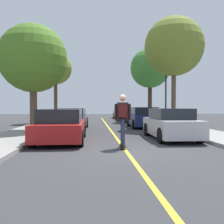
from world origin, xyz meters
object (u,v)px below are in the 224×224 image
Objects in this scene: parked_car_left_nearest at (61,126)px; street_tree_right_nearest at (174,47)px; streetlamp at (166,80)px; street_tree_left_nearest at (33,59)px; parked_car_left_near at (72,119)px; skateboarder at (123,116)px; parked_car_right_far at (129,115)px; parked_car_right_near at (143,117)px; street_tree_right_near at (150,68)px; skateboard at (123,146)px; parked_car_right_nearest at (170,124)px; street_tree_left_near at (55,69)px; parked_car_right_farthest at (121,113)px.

street_tree_right_nearest is (6.85, 5.92, 4.88)m from parked_car_left_nearest.
street_tree_left_nearest is at bearing -157.80° from streetlamp.
parked_car_left_nearest is at bearing -90.00° from parked_car_left_near.
parked_car_right_far is at bearing 80.70° from skateboarder.
skateboarder is (-4.46, -7.82, -4.42)m from street_tree_right_nearest.
street_tree_left_nearest is at bearing -124.96° from parked_car_right_far.
street_tree_right_near is at bearing 72.44° from parked_car_right_near.
street_tree_left_nearest reaches higher than streetlamp.
parked_car_left_near is at bearing 90.00° from parked_car_left_nearest.
street_tree_right_near is 1.22× the size of streetlamp.
parked_car_right_nearest is at bearing 43.10° from skateboard.
street_tree_left_near is at bearing 143.91° from parked_car_right_near.
parked_car_right_far is (4.87, 7.67, -0.01)m from parked_car_left_near.
skateboarder is (2.39, -7.51, 0.46)m from parked_car_left_near.
parked_car_right_far is at bearing 90.00° from parked_car_right_near.
parked_car_left_near is at bearing 133.40° from parked_car_right_nearest.
parked_car_right_near is at bearing 12.29° from parked_car_left_near.
street_tree_left_near is at bearing 90.00° from street_tree_left_nearest.
street_tree_right_nearest reaches higher than parked_car_right_near.
parked_car_left_nearest is at bearing -133.45° from streetlamp.
skateboarder reaches higher than parked_car_right_nearest.
parked_car_left_nearest is at bearing -139.17° from street_tree_right_nearest.
street_tree_right_near reaches higher than skateboarder.
street_tree_right_nearest reaches higher than parked_car_right_farthest.
parked_car_right_far is at bearing 90.00° from parked_car_right_nearest.
parked_car_right_nearest is 7.58m from street_tree_right_nearest.
parked_car_right_farthest is 15.14m from street_tree_right_nearest.
parked_car_right_near is 13.45m from parked_car_right_farthest.
parked_car_left_near is at bearing -177.41° from street_tree_right_nearest.
street_tree_right_nearest is at bearing 15.42° from street_tree_left_nearest.
street_tree_right_nearest is 2.42m from streetlamp.
parked_car_right_far is 8.18m from street_tree_left_near.
skateboarder is (-4.24, -8.90, -2.27)m from streetlamp.
street_tree_left_nearest is (-1.97, 3.48, 3.46)m from parked_car_left_nearest.
streetlamp is 10.37m from skateboard.
parked_car_right_farthest is at bearing 90.01° from parked_car_right_far.
parked_car_left_nearest is 1.03× the size of parked_car_right_nearest.
parked_car_left_near is at bearing -167.71° from parked_car_right_near.
street_tree_right_nearest is at bearing -75.00° from parked_car_right_far.
parked_car_right_near is 0.59× the size of street_tree_right_near.
parked_car_left_near is 9.09m from parked_car_right_far.
parked_car_left_near is 1.01× the size of parked_car_right_nearest.
street_tree_right_nearest is (6.85, 0.31, 4.87)m from parked_car_left_near.
skateboard is (4.36, -13.53, -4.75)m from street_tree_left_near.
parked_car_right_far is 1.05× the size of parked_car_right_farthest.
parked_car_right_near is 6.61m from parked_car_right_far.
parked_car_right_nearest is at bearing 43.46° from skateboarder.
streetlamp reaches higher than parked_car_right_far.
parked_car_right_farthest is 13.52m from streetlamp.
parked_car_left_nearest is 10.01m from streetlamp.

